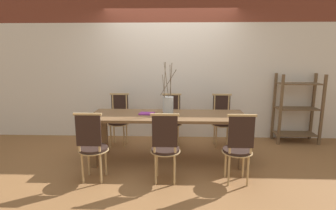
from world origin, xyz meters
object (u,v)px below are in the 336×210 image
at_px(dining_table, 168,121).
at_px(vase_centerpiece, 168,105).
at_px(book_stack, 147,113).
at_px(chair_near_center, 238,147).
at_px(shelving_rack, 297,109).
at_px(chair_far_center, 222,119).

distance_m(dining_table, vase_centerpiece, 0.25).
xyz_separation_m(vase_centerpiece, book_stack, (-0.33, 0.01, -0.14)).
distance_m(dining_table, book_stack, 0.35).
distance_m(chair_near_center, book_stack, 1.48).
relative_size(vase_centerpiece, shelving_rack, 0.61).
bearing_deg(chair_far_center, dining_table, 37.40).
xyz_separation_m(chair_far_center, shelving_rack, (1.44, 0.25, 0.14)).
height_order(dining_table, book_stack, book_stack).
bearing_deg(book_stack, dining_table, -4.17).
xyz_separation_m(dining_table, shelving_rack, (2.40, 0.98, 0.01)).
distance_m(chair_far_center, vase_centerpiece, 1.26).
distance_m(chair_near_center, shelving_rack, 2.27).
distance_m(chair_far_center, book_stack, 1.49).
height_order(vase_centerpiece, book_stack, vase_centerpiece).
relative_size(dining_table, book_stack, 9.70).
height_order(book_stack, shelving_rack, shelving_rack).
bearing_deg(book_stack, vase_centerpiece, -1.44).
height_order(dining_table, chair_near_center, chair_near_center).
relative_size(chair_near_center, chair_far_center, 1.00).
bearing_deg(dining_table, shelving_rack, 22.25).
bearing_deg(chair_near_center, dining_table, 141.51).
bearing_deg(dining_table, vase_centerpiece, 92.29).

